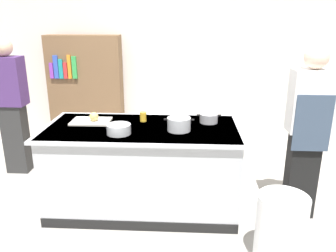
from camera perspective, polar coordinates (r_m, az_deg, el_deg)
ground_plane at (r=3.81m, az=-4.03°, el=-13.13°), size 10.00×10.00×0.00m
back_wall at (r=5.37m, az=-1.57°, el=13.03°), size 6.40×0.12×3.00m
counter_island at (r=3.59m, az=-4.19°, el=-6.77°), size 1.98×0.98×0.90m
cutting_board at (r=3.67m, az=-12.76°, el=0.77°), size 0.40×0.28×0.02m
onion at (r=3.62m, az=-12.30°, el=1.55°), size 0.09×0.09×0.09m
stock_pot at (r=3.30m, az=1.85°, el=0.33°), size 0.29×0.23×0.13m
sauce_pan at (r=3.58m, az=6.83°, el=1.31°), size 0.25×0.19×0.09m
mixing_bowl at (r=3.25m, az=-8.24°, el=-0.52°), size 0.23×0.23×0.09m
juice_cup at (r=3.60m, az=-4.18°, el=1.56°), size 0.07×0.07×0.10m
trash_bin at (r=3.03m, az=18.30°, el=-16.28°), size 0.40×0.40×0.62m
person_chef at (r=3.55m, az=22.24°, el=-0.67°), size 0.38×0.25×1.72m
person_guest at (r=4.70m, az=-24.75°, el=3.36°), size 0.38×0.24×1.72m
bookshelf at (r=5.38m, az=-13.53°, el=5.56°), size 1.10×0.31×1.70m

